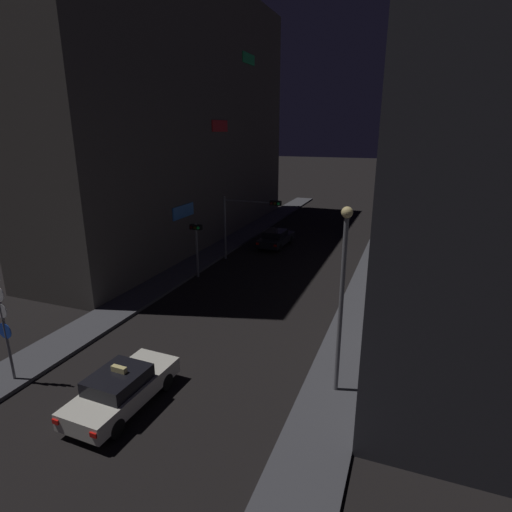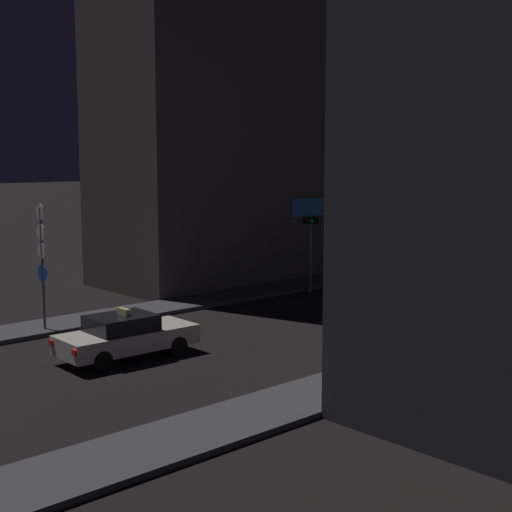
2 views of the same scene
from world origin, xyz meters
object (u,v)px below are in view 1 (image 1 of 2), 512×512
(taxi, at_px, (122,388))
(street_lamp_far_block, at_px, (383,189))
(street_lamp_near_block, at_px, (342,286))
(sign_pole_left, at_px, (2,315))
(far_car, at_px, (276,238))
(traffic_light_overhead, at_px, (247,215))
(traffic_light_left_kerb, at_px, (196,239))

(taxi, bearing_deg, street_lamp_far_block, 74.91)
(street_lamp_near_block, bearing_deg, sign_pole_left, -162.30)
(far_car, distance_m, traffic_light_overhead, 5.34)
(taxi, relative_size, street_lamp_far_block, 0.59)
(traffic_light_overhead, bearing_deg, sign_pole_left, -98.56)
(traffic_light_left_kerb, distance_m, sign_pole_left, 13.12)
(sign_pole_left, bearing_deg, traffic_light_left_kerb, 86.23)
(street_lamp_near_block, bearing_deg, traffic_light_left_kerb, 139.19)
(far_car, distance_m, sign_pole_left, 22.33)
(taxi, xyz_separation_m, traffic_light_left_kerb, (-4.00, 12.78, 1.88))
(taxi, height_order, traffic_light_left_kerb, traffic_light_left_kerb)
(traffic_light_left_kerb, height_order, sign_pole_left, sign_pole_left)
(far_car, height_order, street_lamp_near_block, street_lamp_near_block)
(far_car, xyz_separation_m, street_lamp_near_block, (8.33, -18.24, 3.53))
(traffic_light_left_kerb, bearing_deg, far_car, 74.24)
(traffic_light_overhead, xyz_separation_m, street_lamp_near_block, (9.07, -13.72, 0.79))
(traffic_light_left_kerb, xyz_separation_m, street_lamp_far_block, (10.52, 11.41, 2.23))
(far_car, bearing_deg, traffic_light_left_kerb, -105.76)
(far_car, relative_size, street_lamp_far_block, 0.59)
(traffic_light_left_kerb, bearing_deg, sign_pole_left, -93.77)
(taxi, relative_size, traffic_light_overhead, 0.95)
(traffic_light_left_kerb, relative_size, sign_pole_left, 0.80)
(sign_pole_left, distance_m, street_lamp_far_block, 27.09)
(traffic_light_left_kerb, distance_m, street_lamp_far_block, 15.68)
(street_lamp_near_block, bearing_deg, far_car, 114.54)
(street_lamp_far_block, bearing_deg, far_car, -162.52)
(taxi, xyz_separation_m, far_car, (-1.49, 21.66, -0.00))
(far_car, relative_size, street_lamp_near_block, 0.66)
(taxi, xyz_separation_m, traffic_light_overhead, (-2.24, 17.13, 2.74))
(traffic_light_left_kerb, height_order, street_lamp_near_block, street_lamp_near_block)
(taxi, relative_size, street_lamp_near_block, 0.66)
(sign_pole_left, relative_size, street_lamp_near_block, 0.66)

